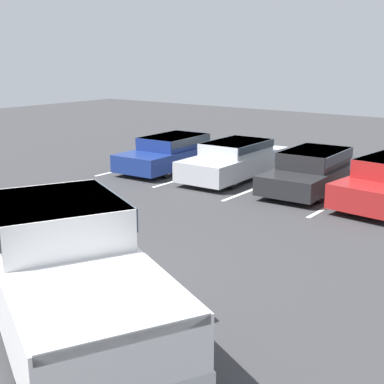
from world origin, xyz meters
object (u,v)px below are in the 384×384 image
Objects in this scene: parked_sedan_b at (235,158)px; parked_sedan_c at (313,169)px; pickup_truck at (63,266)px; parked_sedan_a at (173,151)px.

parked_sedan_b reaches higher than parked_sedan_c.
pickup_truck is 11.70m from parked_sedan_a.
parked_sedan_c is at bearing 88.92° from parked_sedan_a.
pickup_truck reaches higher than parked_sedan_c.
parked_sedan_a is at bearing 147.30° from pickup_truck.
parked_sedan_c is at bearing 89.08° from parked_sedan_b.
parked_sedan_b is 1.03× the size of parked_sedan_c.
parked_sedan_b is at bearing 89.70° from parked_sedan_a.
pickup_truck is 1.31× the size of parked_sedan_b.
parked_sedan_a is 1.04× the size of parked_sedan_c.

